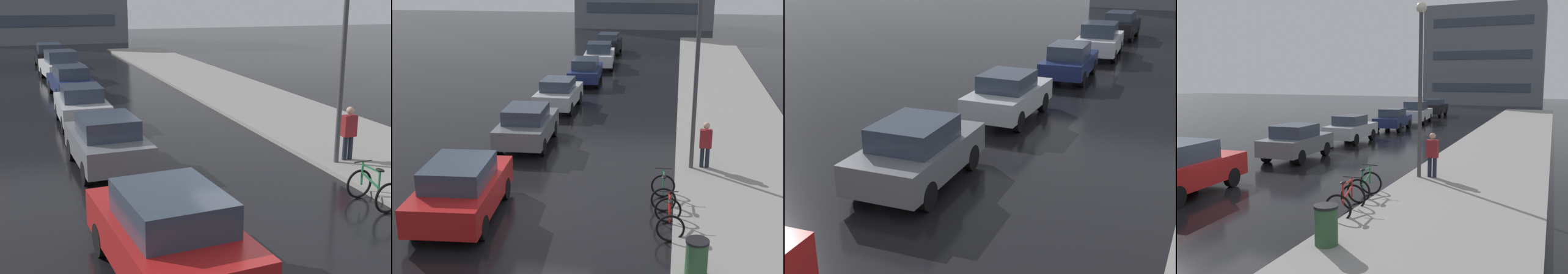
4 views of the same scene
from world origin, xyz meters
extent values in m
cube|color=slate|center=(-2.14, 6.02, 0.67)|extent=(2.01, 3.93, 0.70)
cube|color=#2D3847|center=(-2.13, 5.87, 1.29)|extent=(1.59, 1.97, 0.54)
cylinder|color=black|center=(-3.01, 7.17, 0.32)|extent=(0.25, 0.65, 0.64)
cylinder|color=black|center=(-1.39, 7.25, 0.32)|extent=(0.25, 0.65, 0.64)
cylinder|color=black|center=(-2.89, 4.79, 0.32)|extent=(0.25, 0.65, 0.64)
cylinder|color=black|center=(-1.27, 4.87, 0.32)|extent=(0.25, 0.65, 0.64)
cube|color=#B2B5BA|center=(-2.14, 11.70, 0.66)|extent=(1.77, 3.84, 0.67)
cube|color=#2D3847|center=(-2.14, 11.55, 1.25)|extent=(1.44, 1.78, 0.53)
cylinder|color=black|center=(-2.92, 12.88, 0.32)|extent=(0.22, 0.64, 0.64)
cylinder|color=black|center=(-1.37, 12.89, 0.32)|extent=(0.22, 0.64, 0.64)
cylinder|color=black|center=(-2.91, 10.51, 0.32)|extent=(0.22, 0.64, 0.64)
cylinder|color=black|center=(-1.36, 10.52, 0.32)|extent=(0.22, 0.64, 0.64)
cube|color=navy|center=(-1.89, 17.99, 0.63)|extent=(2.02, 4.17, 0.62)
cube|color=#2D3847|center=(-1.88, 17.83, 1.22)|extent=(1.57, 2.14, 0.56)
cylinder|color=black|center=(-2.75, 19.19, 0.32)|extent=(0.26, 0.65, 0.64)
cylinder|color=black|center=(-1.21, 19.30, 0.32)|extent=(0.26, 0.65, 0.64)
cylinder|color=black|center=(-2.57, 16.68, 0.32)|extent=(0.26, 0.65, 0.64)
cylinder|color=black|center=(-1.03, 16.79, 0.32)|extent=(0.26, 0.65, 0.64)
cube|color=silver|center=(-1.86, 23.43, 0.69)|extent=(2.32, 4.47, 0.74)
cube|color=#2D3847|center=(-1.85, 23.26, 1.39)|extent=(1.76, 2.14, 0.66)
cylinder|color=black|center=(-2.85, 24.68, 0.32)|extent=(0.28, 0.66, 0.64)
cylinder|color=black|center=(-1.11, 24.84, 0.32)|extent=(0.28, 0.66, 0.64)
cylinder|color=black|center=(-2.61, 22.02, 0.32)|extent=(0.28, 0.66, 0.64)
cylinder|color=black|center=(-0.88, 22.17, 0.32)|extent=(0.28, 0.66, 0.64)
cube|color=black|center=(-2.05, 29.92, 0.70)|extent=(1.93, 4.04, 0.76)
cube|color=#2D3847|center=(-2.05, 29.76, 1.34)|extent=(1.56, 2.25, 0.52)
cylinder|color=black|center=(-2.90, 31.15, 0.32)|extent=(0.23, 0.64, 0.64)
cylinder|color=black|center=(-1.26, 31.18, 0.32)|extent=(0.23, 0.64, 0.64)
cylinder|color=black|center=(-2.84, 28.67, 0.32)|extent=(0.23, 0.64, 0.64)
cylinder|color=black|center=(-1.21, 28.70, 0.32)|extent=(0.23, 0.64, 0.64)
camera|label=1|loc=(-4.49, -8.86, 4.81)|focal=50.00mm
camera|label=2|loc=(3.54, -13.62, 6.66)|focal=50.00mm
camera|label=3|loc=(4.04, -4.08, 5.22)|focal=50.00mm
camera|label=4|loc=(8.41, -10.50, 3.62)|focal=40.00mm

